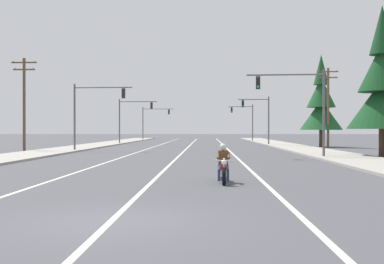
{
  "coord_description": "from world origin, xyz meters",
  "views": [
    {
      "loc": [
        2.0,
        -10.41,
        1.99
      ],
      "look_at": [
        1.05,
        21.04,
        1.83
      ],
      "focal_mm": 45.15,
      "sensor_mm": 36.0,
      "label": 1
    }
  ],
  "objects": [
    {
      "name": "conifer_tree_right_verge_near",
      "position": [
        14.67,
        24.78,
        5.03
      ],
      "size": [
        4.99,
        4.99,
        10.98
      ],
      "color": "#423023",
      "rests_on": "ground"
    },
    {
      "name": "sidewalk_kerb_right",
      "position": [
        11.55,
        40.0,
        0.07
      ],
      "size": [
        4.4,
        110.0,
        0.14
      ],
      "primitive_type": "cube",
      "color": "#9E998E",
      "rests_on": "ground"
    },
    {
      "name": "traffic_signal_mid_left",
      "position": [
        -8.51,
        55.95,
        4.13
      ],
      "size": [
        5.33,
        0.37,
        6.2
      ],
      "color": "#56565B",
      "rests_on": "ground"
    },
    {
      "name": "sidewalk_kerb_left",
      "position": [
        -11.55,
        40.0,
        0.07
      ],
      "size": [
        4.4,
        110.0,
        0.14
      ],
      "primitive_type": "cube",
      "color": "#9E998E",
      "rests_on": "ground"
    },
    {
      "name": "lane_stripe_left",
      "position": [
        -4.04,
        45.0,
        0.0
      ],
      "size": [
        0.16,
        100.0,
        0.01
      ],
      "primitive_type": "cube",
      "color": "beige",
      "rests_on": "ground"
    },
    {
      "name": "ground_plane",
      "position": [
        0.0,
        0.0,
        0.0
      ],
      "size": [
        400.0,
        400.0,
        0.0
      ],
      "primitive_type": "plane",
      "color": "#47474C"
    },
    {
      "name": "conifer_tree_right_verge_far",
      "position": [
        15.02,
        44.76,
        4.82
      ],
      "size": [
        4.78,
        4.78,
        10.51
      ],
      "color": "#4C3828",
      "rests_on": "ground"
    },
    {
      "name": "utility_pole_left_near",
      "position": [
        -14.9,
        33.76,
        4.67
      ],
      "size": [
        2.37,
        0.26,
        8.6
      ],
      "color": "brown",
      "rests_on": "ground"
    },
    {
      "name": "lane_stripe_center",
      "position": [
        -0.08,
        45.0,
        0.0
      ],
      "size": [
        0.16,
        100.0,
        0.01
      ],
      "primitive_type": "cube",
      "color": "beige",
      "rests_on": "ground"
    },
    {
      "name": "traffic_signal_far_right",
      "position": [
        8.58,
        71.0,
        4.06
      ],
      "size": [
        4.22,
        0.46,
        6.2
      ],
      "color": "#56565B",
      "rests_on": "ground"
    },
    {
      "name": "utility_pole_right_far",
      "position": [
        15.34,
        42.9,
        4.73
      ],
      "size": [
        2.19,
        0.26,
        8.74
      ],
      "color": "brown",
      "rests_on": "ground"
    },
    {
      "name": "traffic_signal_far_left",
      "position": [
        -8.24,
        79.84,
        4.16
      ],
      "size": [
        5.86,
        0.37,
        6.2
      ],
      "color": "#56565B",
      "rests_on": "ground"
    },
    {
      "name": "motorcycle_with_rider",
      "position": [
        2.63,
        7.66,
        0.59
      ],
      "size": [
        0.7,
        2.19,
        1.46
      ],
      "color": "black",
      "rests_on": "ground"
    },
    {
      "name": "traffic_signal_near_right",
      "position": [
        8.62,
        23.62,
        4.13
      ],
      "size": [
        5.45,
        0.48,
        6.2
      ],
      "color": "#56565B",
      "rests_on": "ground"
    },
    {
      "name": "traffic_signal_near_left",
      "position": [
        -8.58,
        33.59,
        4.13
      ],
      "size": [
        5.46,
        0.42,
        6.2
      ],
      "color": "#56565B",
      "rests_on": "ground"
    },
    {
      "name": "lane_stripe_right",
      "position": [
        4.15,
        45.0,
        0.0
      ],
      "size": [
        0.16,
        100.0,
        0.01
      ],
      "primitive_type": "cube",
      "color": "beige",
      "rests_on": "ground"
    },
    {
      "name": "traffic_signal_mid_right",
      "position": [
        8.86,
        51.5,
        4.04
      ],
      "size": [
        3.97,
        0.37,
        6.2
      ],
      "color": "#56565B",
      "rests_on": "ground"
    }
  ]
}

